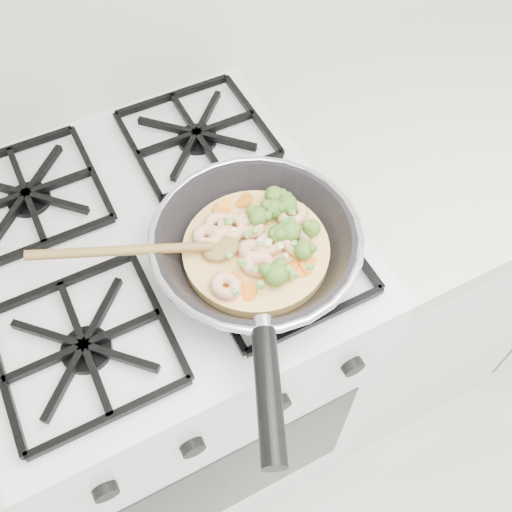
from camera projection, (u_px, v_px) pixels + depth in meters
name	position (u px, v px, depth m)	size (l,w,h in m)	color
stove	(180.00, 351.00, 1.28)	(0.60, 0.60, 0.92)	white
counter_right	(467.00, 221.00, 1.49)	(1.00, 0.60, 0.90)	white
skillet	(256.00, 247.00, 0.83)	(0.45, 0.45, 0.09)	black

